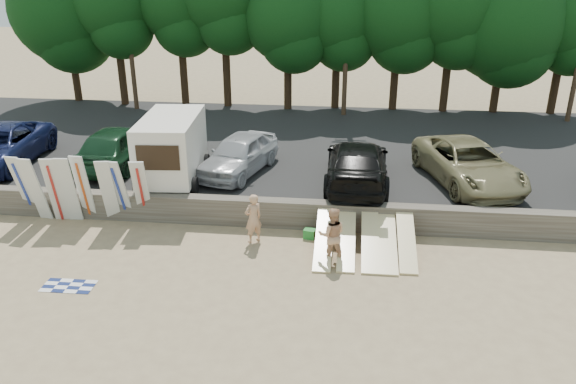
% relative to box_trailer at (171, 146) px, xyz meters
% --- Properties ---
extents(ground, '(120.00, 120.00, 0.00)m').
position_rel_box_trailer_xyz_m(ground, '(4.41, -5.10, -2.15)').
color(ground, tan).
rests_on(ground, ground).
extents(seawall, '(44.00, 0.50, 1.00)m').
position_rel_box_trailer_xyz_m(seawall, '(4.41, -2.10, -1.65)').
color(seawall, '#6B6356').
rests_on(seawall, ground).
extents(parking_lot, '(44.00, 14.50, 0.70)m').
position_rel_box_trailer_xyz_m(parking_lot, '(4.41, 5.40, -1.80)').
color(parking_lot, '#282828').
rests_on(parking_lot, ground).
extents(treeline, '(33.34, 6.37, 8.99)m').
position_rel_box_trailer_xyz_m(treeline, '(4.19, 12.37, 4.04)').
color(treeline, '#382616').
rests_on(treeline, parking_lot).
extents(utility_poles, '(25.80, 0.26, 9.00)m').
position_rel_box_trailer_xyz_m(utility_poles, '(6.41, 10.90, 3.28)').
color(utility_poles, '#473321').
rests_on(utility_poles, parking_lot).
extents(box_trailer, '(2.58, 4.22, 2.58)m').
position_rel_box_trailer_xyz_m(box_trailer, '(0.00, 0.00, 0.00)').
color(box_trailer, white).
rests_on(box_trailer, parking_lot).
extents(car_1, '(2.28, 5.24, 1.76)m').
position_rel_box_trailer_xyz_m(car_1, '(-2.84, 1.50, -0.57)').
color(car_1, '#14371E').
rests_on(car_1, parking_lot).
extents(car_2, '(3.05, 4.97, 1.58)m').
position_rel_box_trailer_xyz_m(car_2, '(2.37, 1.21, -0.66)').
color(car_2, '#B5B6BB').
rests_on(car_2, parking_lot).
extents(car_3, '(2.41, 5.81, 1.68)m').
position_rel_box_trailer_xyz_m(car_3, '(7.12, 0.48, -0.61)').
color(car_3, black).
rests_on(car_3, parking_lot).
extents(car_4, '(4.16, 6.32, 1.61)m').
position_rel_box_trailer_xyz_m(car_4, '(11.39, 1.09, -0.64)').
color(car_4, '#887F57').
rests_on(car_4, parking_lot).
extents(surfboard_upright_0, '(0.57, 0.84, 2.51)m').
position_rel_box_trailer_xyz_m(surfboard_upright_0, '(-4.74, -2.51, -0.89)').
color(surfboard_upright_0, silver).
rests_on(surfboard_upright_0, ground).
extents(surfboard_upright_1, '(0.58, 0.78, 2.53)m').
position_rel_box_trailer_xyz_m(surfboard_upright_1, '(-4.16, -2.74, -0.88)').
color(surfboard_upright_1, silver).
rests_on(surfboard_upright_1, ground).
extents(surfboard_upright_2, '(0.60, 0.74, 2.54)m').
position_rel_box_trailer_xyz_m(surfboard_upright_2, '(-3.46, -2.71, -0.88)').
color(surfboard_upright_2, silver).
rests_on(surfboard_upright_2, ground).
extents(surfboard_upright_3, '(0.54, 0.66, 2.55)m').
position_rel_box_trailer_xyz_m(surfboard_upright_3, '(-2.97, -2.67, -0.87)').
color(surfboard_upright_3, silver).
rests_on(surfboard_upright_3, ground).
extents(surfboard_upright_4, '(0.54, 0.57, 2.57)m').
position_rel_box_trailer_xyz_m(surfboard_upright_4, '(-2.50, -2.49, -0.86)').
color(surfboard_upright_4, silver).
rests_on(surfboard_upright_4, ground).
extents(surfboard_upright_5, '(0.60, 0.84, 2.51)m').
position_rel_box_trailer_xyz_m(surfboard_upright_5, '(-1.54, -2.61, -0.89)').
color(surfboard_upright_5, silver).
rests_on(surfboard_upright_5, ground).
extents(surfboard_upright_6, '(0.58, 0.89, 2.50)m').
position_rel_box_trailer_xyz_m(surfboard_upright_6, '(-1.15, -2.52, -0.90)').
color(surfboard_upright_6, silver).
rests_on(surfboard_upright_6, ground).
extents(surfboard_upright_7, '(0.62, 0.90, 2.50)m').
position_rel_box_trailer_xyz_m(surfboard_upright_7, '(-0.38, -2.46, -0.90)').
color(surfboard_upright_7, silver).
rests_on(surfboard_upright_7, ground).
extents(surfboard_low_0, '(0.56, 2.90, 0.90)m').
position_rel_box_trailer_xyz_m(surfboard_low_0, '(6.11, -3.75, -1.70)').
color(surfboard_low_0, beige).
rests_on(surfboard_low_0, ground).
extents(surfboard_low_1, '(0.56, 2.92, 0.82)m').
position_rel_box_trailer_xyz_m(surfboard_low_1, '(6.84, -3.67, -1.73)').
color(surfboard_low_1, beige).
rests_on(surfboard_low_1, ground).
extents(surfboard_low_2, '(0.56, 2.91, 0.85)m').
position_rel_box_trailer_xyz_m(surfboard_low_2, '(7.59, -3.68, -1.72)').
color(surfboard_low_2, beige).
rests_on(surfboard_low_2, ground).
extents(surfboard_low_3, '(0.56, 2.93, 0.80)m').
position_rel_box_trailer_xyz_m(surfboard_low_3, '(8.15, -3.67, -1.75)').
color(surfboard_low_3, beige).
rests_on(surfboard_low_3, ground).
extents(surfboard_low_4, '(0.56, 2.89, 0.93)m').
position_rel_box_trailer_xyz_m(surfboard_low_4, '(8.75, -3.58, -1.68)').
color(surfboard_low_4, beige).
rests_on(surfboard_low_4, ground).
extents(beachgoer_a, '(0.75, 0.72, 1.72)m').
position_rel_box_trailer_xyz_m(beachgoer_a, '(3.74, -3.39, -1.28)').
color(beachgoer_a, tan).
rests_on(beachgoer_a, ground).
extents(beachgoer_b, '(0.93, 0.76, 1.79)m').
position_rel_box_trailer_xyz_m(beachgoer_b, '(6.37, -4.35, -1.25)').
color(beachgoer_b, tan).
rests_on(beachgoer_b, ground).
extents(cooler, '(0.43, 0.37, 0.32)m').
position_rel_box_trailer_xyz_m(cooler, '(5.58, -2.91, -1.99)').
color(cooler, '#278F33').
rests_on(cooler, ground).
extents(gear_bag, '(0.32, 0.28, 0.22)m').
position_rel_box_trailer_xyz_m(gear_bag, '(5.94, -3.00, -2.04)').
color(gear_bag, '#C64617').
rests_on(gear_bag, ground).
extents(beach_towel, '(1.53, 1.53, 0.00)m').
position_rel_box_trailer_xyz_m(beach_towel, '(-1.16, -6.73, -2.14)').
color(beach_towel, white).
rests_on(beach_towel, ground).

